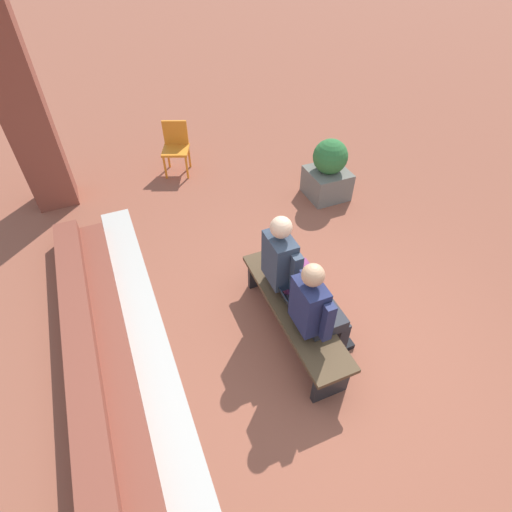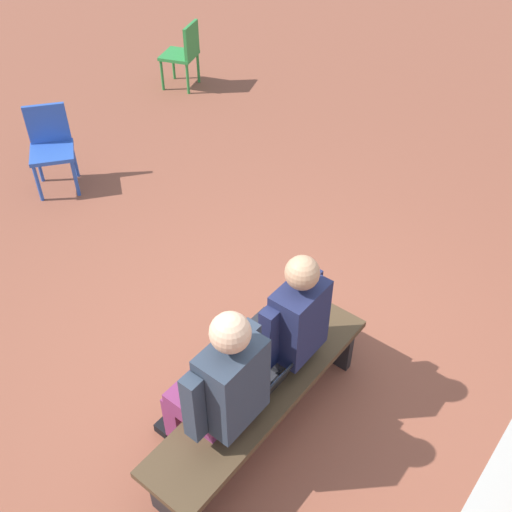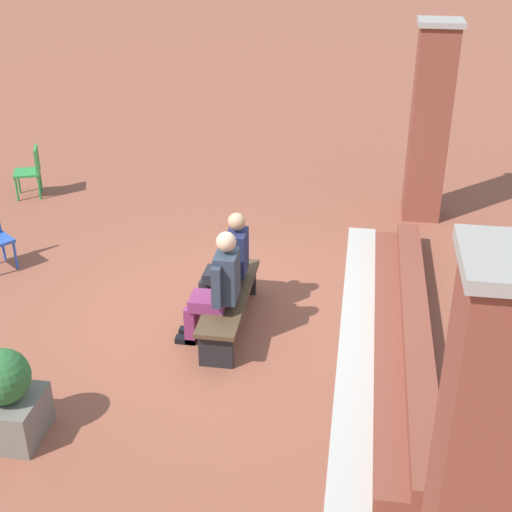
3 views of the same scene
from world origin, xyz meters
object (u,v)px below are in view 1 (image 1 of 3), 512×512
bench (294,312)px  planter (328,171)px  person_student (318,310)px  plastic_chair_far_right (176,145)px  person_adult (288,265)px  laptop (293,302)px

bench → planter: bearing=-37.7°
bench → person_student: size_ratio=1.36×
bench → plastic_chair_far_right: plastic_chair_far_right is taller
person_adult → plastic_chair_far_right: person_adult is taller
bench → person_student: (-0.32, -0.07, 0.36)m
bench → person_adult: 0.50m
person_adult → plastic_chair_far_right: size_ratio=1.64×
plastic_chair_far_right → person_adult: bearing=-174.5°
person_adult → laptop: 0.39m
planter → person_student: bearing=147.1°
plastic_chair_far_right → planter: bearing=-130.0°
plastic_chair_far_right → person_student: bearing=-175.4°
person_student → planter: person_student is taller
person_student → person_adult: person_adult is taller
bench → person_adult: (0.31, -0.07, 0.38)m
bench → laptop: bearing=53.4°
person_adult → person_student: bearing=179.7°
person_student → person_adult: 0.64m
bench → person_adult: person_adult is taller
laptop → plastic_chair_far_right: size_ratio=0.38×
laptop → bench: bearing=-126.6°
laptop → plastic_chair_far_right: (3.80, 0.26, -0.02)m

